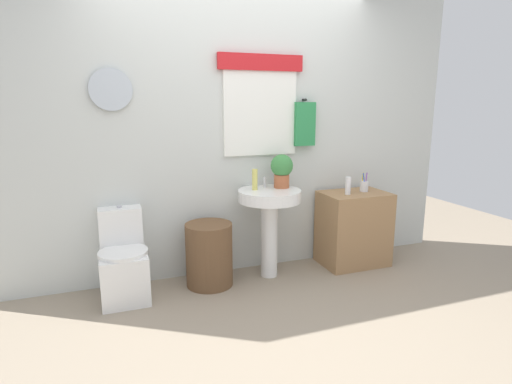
# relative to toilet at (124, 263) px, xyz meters

# --- Properties ---
(ground_plane) EXTENTS (8.00, 8.00, 0.00)m
(ground_plane) POSITION_rel_toilet_xyz_m (1.03, -0.88, -0.28)
(ground_plane) COLOR gray
(back_wall) EXTENTS (4.40, 0.18, 2.60)m
(back_wall) POSITION_rel_toilet_xyz_m (1.03, 0.27, 1.03)
(back_wall) COLOR silver
(back_wall) RESTS_ON ground_plane
(toilet) EXTENTS (0.38, 0.51, 0.73)m
(toilet) POSITION_rel_toilet_xyz_m (0.00, 0.00, 0.00)
(toilet) COLOR white
(toilet) RESTS_ON ground_plane
(laundry_hamper) EXTENTS (0.40, 0.40, 0.55)m
(laundry_hamper) POSITION_rel_toilet_xyz_m (0.70, -0.03, -0.00)
(laundry_hamper) COLOR brown
(laundry_hamper) RESTS_ON ground_plane
(pedestal_sink) EXTENTS (0.56, 0.56, 0.80)m
(pedestal_sink) POSITION_rel_toilet_xyz_m (1.26, -0.03, 0.34)
(pedestal_sink) COLOR white
(pedestal_sink) RESTS_ON ground_plane
(faucet) EXTENTS (0.03, 0.03, 0.10)m
(faucet) POSITION_rel_toilet_xyz_m (1.26, 0.09, 0.57)
(faucet) COLOR silver
(faucet) RESTS_ON pedestal_sink
(wooden_cabinet) EXTENTS (0.63, 0.44, 0.71)m
(wooden_cabinet) POSITION_rel_toilet_xyz_m (2.14, -0.03, 0.08)
(wooden_cabinet) COLOR #9E754C
(wooden_cabinet) RESTS_ON ground_plane
(soap_bottle) EXTENTS (0.05, 0.05, 0.18)m
(soap_bottle) POSITION_rel_toilet_xyz_m (1.14, 0.02, 0.62)
(soap_bottle) COLOR #DBD166
(soap_bottle) RESTS_ON pedestal_sink
(potted_plant) EXTENTS (0.20, 0.20, 0.30)m
(potted_plant) POSITION_rel_toilet_xyz_m (1.40, 0.03, 0.69)
(potted_plant) COLOR #AD5B38
(potted_plant) RESTS_ON pedestal_sink
(lotion_bottle) EXTENTS (0.05, 0.05, 0.17)m
(lotion_bottle) POSITION_rel_toilet_xyz_m (2.03, -0.07, 0.52)
(lotion_bottle) COLOR white
(lotion_bottle) RESTS_ON wooden_cabinet
(toothbrush_cup) EXTENTS (0.08, 0.08, 0.19)m
(toothbrush_cup) POSITION_rel_toilet_xyz_m (2.25, -0.01, 0.49)
(toothbrush_cup) COLOR silver
(toothbrush_cup) RESTS_ON wooden_cabinet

